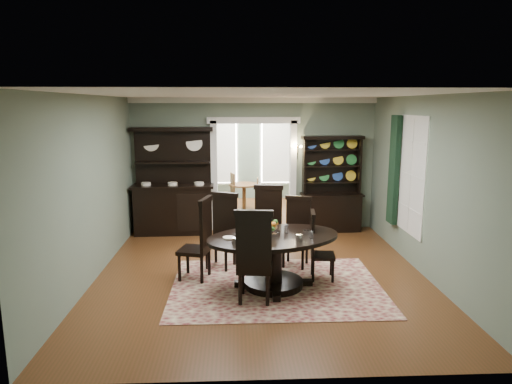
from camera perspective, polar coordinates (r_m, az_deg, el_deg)
room at (r=7.48m, az=0.62°, el=1.12°), size 5.51×6.01×3.01m
parlor at (r=12.93m, az=-0.76°, el=4.96°), size 3.51×3.50×3.01m
doorway_trim at (r=10.40m, az=-0.30°, el=4.09°), size 2.08×0.25×2.57m
right_window at (r=8.90m, az=17.87°, el=2.31°), size 0.15×1.47×2.12m
wall_sconce at (r=10.30m, az=5.04°, el=5.50°), size 0.27×0.21×0.21m
rug at (r=7.40m, az=2.58°, el=-11.67°), size 3.31×2.51×0.01m
dining_table at (r=7.20m, az=2.22°, el=-7.42°), size 2.46×2.46×0.84m
centerpiece at (r=7.15m, az=1.87°, el=-4.88°), size 1.41×0.91×0.23m
chair_far_left at (r=8.13m, az=-4.14°, el=-4.50°), size 0.63×0.62×1.32m
chair_far_mid at (r=8.34m, az=1.51°, el=-3.75°), size 0.59×0.56×1.41m
chair_far_right at (r=8.21m, az=5.15°, el=-4.65°), size 0.58×0.57×1.24m
chair_end_left at (r=7.51m, az=-6.94°, el=-5.60°), size 0.60×0.62×1.38m
chair_end_right at (r=7.57m, az=7.63°, el=-6.46°), size 0.45×0.47×1.14m
chair_near at (r=6.54m, az=-0.23°, el=-7.83°), size 0.57×0.55×1.42m
sideboard at (r=10.34m, az=-10.27°, el=-0.57°), size 1.81×0.68×2.36m
welsh_dresser at (r=10.52m, az=9.39°, el=-0.58°), size 1.41×0.57×2.16m
parlor_table at (r=12.31m, az=-1.50°, el=-0.17°), size 0.81×0.81×0.75m
parlor_chair_left at (r=12.23m, az=-3.49°, el=0.07°), size 0.48×0.46×1.04m
parlor_chair_right at (r=12.45m, az=0.69°, el=-0.12°), size 0.38×0.37×0.88m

